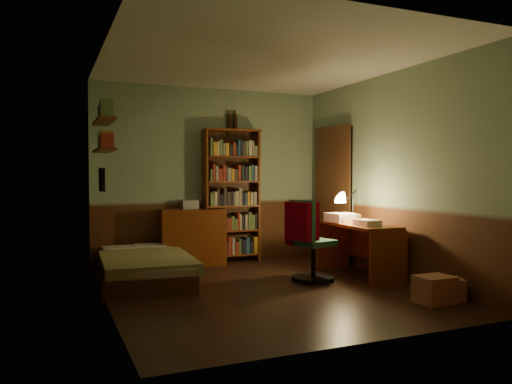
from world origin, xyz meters
name	(u,v)px	position (x,y,z in m)	size (l,w,h in m)	color
floor	(264,289)	(0.00, 0.00, -0.01)	(3.50, 4.00, 0.02)	black
ceiling	(265,59)	(0.00, 0.00, 2.61)	(3.50, 4.00, 0.02)	silver
wall_back	(211,175)	(0.00, 2.01, 1.30)	(3.50, 0.02, 2.60)	gray
wall_left	(104,175)	(-1.76, 0.00, 1.30)	(0.02, 4.00, 2.60)	gray
wall_right	(391,175)	(1.76, 0.00, 1.30)	(0.02, 4.00, 2.60)	gray
wall_front	(370,175)	(0.00, -2.01, 1.30)	(3.50, 0.02, 2.60)	gray
doorway	(334,195)	(1.72, 1.30, 1.00)	(0.06, 0.90, 2.00)	black
door_trim	(332,195)	(1.69, 1.30, 1.00)	(0.02, 0.98, 2.08)	#412413
bed	(144,258)	(-1.19, 0.97, 0.28)	(1.00, 1.86, 0.55)	olive
dresser	(193,237)	(-0.35, 1.76, 0.40)	(0.91, 0.45, 0.81)	#632A0F
mini_stereo	(190,204)	(-0.36, 1.89, 0.87)	(0.24, 0.18, 0.13)	#B2B2B7
bookshelf	(232,195)	(0.28, 1.85, 0.99)	(0.85, 0.26, 1.98)	#632A0F
bottle_left	(229,122)	(0.27, 1.96, 2.10)	(0.06, 0.06, 0.24)	black
bottle_right	(235,122)	(0.37, 1.96, 2.11)	(0.06, 0.06, 0.24)	black
desk	(358,250)	(1.40, 0.18, 0.34)	(0.53, 1.27, 0.68)	#632A0F
paper_stack	(338,218)	(1.24, 0.42, 0.74)	(0.22, 0.30, 0.12)	silver
desk_lamp	(353,199)	(1.41, 0.33, 0.98)	(0.18, 0.18, 0.60)	black
office_chair	(313,240)	(0.73, 0.16, 0.51)	(0.51, 0.45, 1.02)	#2D6642
red_jacket	(327,180)	(0.78, -0.07, 1.24)	(0.21, 0.39, 0.46)	maroon
wall_shelf_lower	(104,150)	(-1.64, 1.10, 1.60)	(0.20, 0.90, 0.03)	#632A0F
wall_shelf_upper	(104,121)	(-1.64, 1.10, 1.95)	(0.20, 0.90, 0.03)	#632A0F
framed_picture	(102,180)	(-1.72, 0.60, 1.25)	(0.04, 0.32, 0.26)	black
cardboard_box_a	(435,289)	(1.34, -1.26, 0.14)	(0.37, 0.29, 0.27)	#986046
cardboard_box_b	(447,289)	(1.56, -1.20, 0.11)	(0.32, 0.26, 0.22)	#986046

